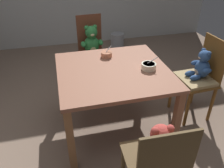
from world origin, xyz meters
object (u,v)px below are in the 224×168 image
object	(u,v)px
dining_table	(113,78)
teddy_chair_far_center	(92,45)
porridge_bowl_terracotta_far_center	(107,54)
porridge_bowl_cream_near_right	(149,66)
teddy_chair_near_right	(200,73)
metal_pail	(117,40)
teddy_chair_near_front	(158,154)

from	to	relation	value
dining_table	teddy_chair_far_center	xyz separation A→B (m)	(-0.05, 0.95, -0.03)
porridge_bowl_terracotta_far_center	porridge_bowl_cream_near_right	bearing A→B (deg)	-47.97
teddy_chair_near_right	teddy_chair_far_center	size ratio (longest dim) A/B	0.97
porridge_bowl_cream_near_right	metal_pail	bearing A→B (deg)	82.36
dining_table	porridge_bowl_cream_near_right	size ratio (longest dim) A/B	7.06
teddy_chair_near_front	teddy_chair_near_right	world-z (taller)	teddy_chair_near_right
teddy_chair_near_front	teddy_chair_near_right	size ratio (longest dim) A/B	0.92
dining_table	teddy_chair_near_right	distance (m)	0.96
dining_table	teddy_chair_far_center	distance (m)	0.95
metal_pail	porridge_bowl_cream_near_right	bearing A→B (deg)	-97.64
porridge_bowl_cream_near_right	metal_pail	distance (m)	2.32
dining_table	porridge_bowl_terracotta_far_center	distance (m)	0.32
metal_pail	dining_table	bearing A→B (deg)	-106.41
dining_table	porridge_bowl_terracotta_far_center	xyz separation A→B (m)	(0.00, 0.29, 0.12)
teddy_chair_near_right	teddy_chair_far_center	bearing A→B (deg)	-46.55
dining_table	metal_pail	distance (m)	2.29
porridge_bowl_terracotta_far_center	metal_pail	size ratio (longest dim) A/B	0.46
teddy_chair_near_front	metal_pail	size ratio (longest dim) A/B	3.24
porridge_bowl_cream_near_right	porridge_bowl_terracotta_far_center	world-z (taller)	porridge_bowl_cream_near_right
teddy_chair_near_front	porridge_bowl_cream_near_right	bearing A→B (deg)	-15.22
teddy_chair_far_center	porridge_bowl_cream_near_right	xyz separation A→B (m)	(0.39, -1.02, 0.16)
teddy_chair_near_front	porridge_bowl_terracotta_far_center	world-z (taller)	teddy_chair_near_front
porridge_bowl_cream_near_right	metal_pail	world-z (taller)	porridge_bowl_cream_near_right
teddy_chair_near_front	porridge_bowl_terracotta_far_center	size ratio (longest dim) A/B	7.02
teddy_chair_near_right	porridge_bowl_terracotta_far_center	world-z (taller)	teddy_chair_near_right
porridge_bowl_cream_near_right	metal_pail	xyz separation A→B (m)	(0.30, 2.22, -0.60)
teddy_chair_near_right	metal_pail	world-z (taller)	teddy_chair_near_right
teddy_chair_near_front	teddy_chair_near_right	xyz separation A→B (m)	(0.89, 0.92, -0.00)
porridge_bowl_terracotta_far_center	teddy_chair_far_center	bearing A→B (deg)	94.88
teddy_chair_near_front	porridge_bowl_terracotta_far_center	xyz separation A→B (m)	(-0.06, 1.24, 0.19)
dining_table	teddy_chair_near_right	size ratio (longest dim) A/B	1.16
metal_pail	teddy_chair_near_front	bearing A→B (deg)	-100.34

